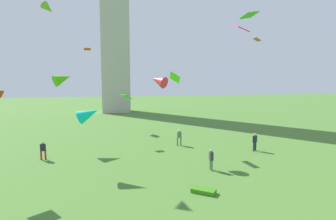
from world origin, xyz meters
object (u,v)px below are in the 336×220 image
Objects in this scene: kite_flying_3 at (63,79)px; kite_flying_6 at (126,96)px; person_0 at (211,158)px; kite_flying_8 at (89,114)px; kite_flying_4 at (175,78)px; kite_flying_9 at (158,81)px; kite_flying_5 at (87,49)px; kite_flying_10 at (48,9)px; kite_flying_1 at (249,15)px; kite_flying_2 at (241,28)px; kite_bundle_0 at (203,191)px; monument_obelisk at (114,4)px; person_2 at (179,136)px; person_3 at (255,141)px; kite_flying_0 at (257,40)px; person_1 at (43,149)px.

kite_flying_6 is (7.32, 7.37, -2.43)m from kite_flying_3.
person_0 is 10.36m from kite_flying_8.
kite_flying_4 is 0.90× the size of kite_flying_9.
kite_flying_10 is (-2.60, -9.99, 2.43)m from kite_flying_5.
kite_flying_1 is 2.79m from kite_flying_2.
kite_flying_5 is at bearing -55.10° from kite_flying_2.
kite_flying_9 is 1.36× the size of kite_bundle_0.
kite_flying_6 is at bearing -121.80° from kite_flying_9.
person_0 is 20.11m from kite_flying_6.
person_2 is (5.85, -35.22, -23.17)m from monument_obelisk.
kite_flying_6 is 0.99× the size of kite_flying_8.
person_3 is at bearing -68.04° from kite_flying_8.
person_2 is at bearing 82.25° from kite_bundle_0.
kite_flying_0 is 14.75m from kite_flying_2.
person_2 reaches higher than person_0.
kite_flying_3 is 1.16× the size of kite_flying_9.
person_0 is (6.22, -44.00, -23.21)m from monument_obelisk.
kite_flying_2 is 19.55m from kite_flying_6.
kite_flying_10 reaches higher than person_1.
kite_flying_1 reaches higher than person_2.
kite_flying_6 is (0.74, -25.06, -19.24)m from monument_obelisk.
person_0 is at bearing 62.93° from kite_bundle_0.
monument_obelisk is 50.13m from person_0.
person_1 is 1.08× the size of kite_flying_1.
kite_flying_2 is 0.71× the size of kite_flying_6.
kite_flying_9 is (2.94, -38.32, -17.00)m from monument_obelisk.
monument_obelisk is 34.26× the size of kite_flying_2.
kite_flying_5 reaches higher than kite_flying_6.
kite_flying_0 reaches higher than person_2.
kite_flying_2 is at bearing 121.25° from kite_flying_9.
person_0 is 11.99m from kite_flying_1.
monument_obelisk is 32.48× the size of kite_flying_10.
person_3 is 10.48m from kite_flying_4.
kite_flying_10 is at bearing -41.23° from person_3.
monument_obelisk is 39.21m from kite_flying_10.
kite_flying_5 reaches higher than kite_flying_9.
kite_flying_0 is at bearing -110.12° from kite_flying_3.
kite_flying_8 is at bearing -100.61° from kite_flying_5.
person_0 is at bearing -81.95° from monument_obelisk.
kite_flying_8 is at bearing -94.48° from monument_obelisk.
kite_flying_0 is 0.71× the size of kite_flying_1.
person_1 is at bearing -38.72° from person_3.
kite_flying_0 is at bearing 53.02° from kite_bundle_0.
kite_flying_1 reaches higher than kite_flying_4.
kite_flying_9 is at bearing -29.72° from kite_flying_2.
kite_flying_0 reaches higher than person_3.
kite_flying_9 is (-3.28, 5.68, 6.22)m from person_0.
kite_flying_9 is at bearing -40.29° from person_3.
kite_flying_0 is 26.25m from kite_flying_3.
kite_flying_6 is 16.68m from kite_flying_10.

